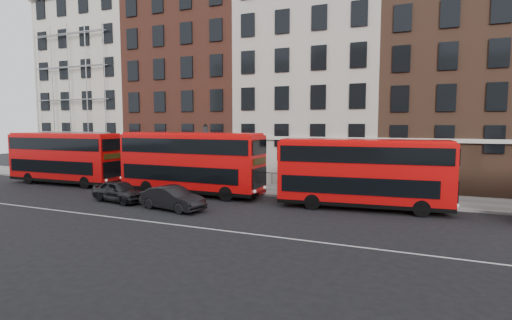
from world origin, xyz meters
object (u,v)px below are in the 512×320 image
at_px(car_front, 172,198).
at_px(bus_b, 191,162).
at_px(car_rear, 120,191).
at_px(bus_a, 64,157).
at_px(bus_c, 362,172).

bearing_deg(car_front, bus_b, 30.27).
bearing_deg(bus_b, car_rear, -125.76).
bearing_deg(car_rear, car_front, -87.46).
bearing_deg(bus_a, car_front, -19.39).
distance_m(bus_a, car_front, 15.99).
height_order(bus_a, bus_b, bus_b).
xyz_separation_m(bus_c, car_front, (-11.02, -4.96, -1.66)).
relative_size(bus_b, bus_c, 1.05).
xyz_separation_m(bus_a, car_rear, (10.20, -4.28, -1.72)).
distance_m(car_rear, car_front, 4.95).
height_order(bus_a, bus_c, bus_a).
height_order(bus_b, car_front, bus_b).
height_order(bus_c, car_front, bus_c).
height_order(bus_c, car_rear, bus_c).
relative_size(bus_a, bus_c, 1.02).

